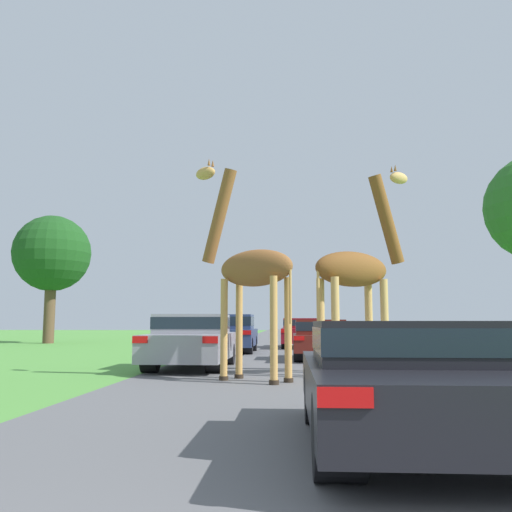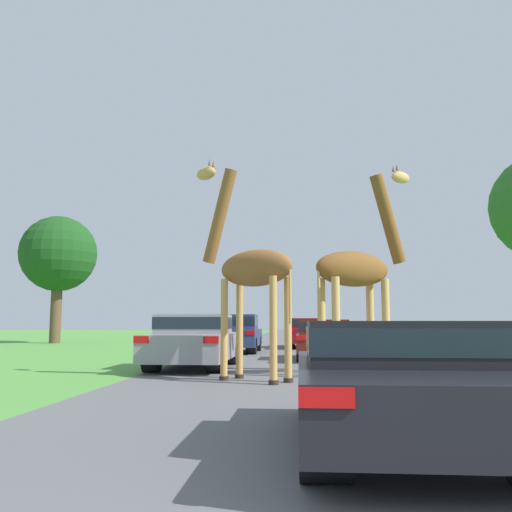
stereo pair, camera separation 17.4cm
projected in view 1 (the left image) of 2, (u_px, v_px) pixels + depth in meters
The scene contains 9 objects.
road at pixel (287, 344), 30.30m from camera, with size 6.63×120.00×0.00m.
giraffe_near_road at pixel (249, 268), 11.60m from camera, with size 2.47×1.84×4.99m.
giraffe_companion at pixel (358, 271), 12.81m from camera, with size 2.67×1.93×5.18m.
car_lead_maroon at pixel (407, 377), 5.41m from camera, with size 1.99×4.08×1.24m.
car_queue_right at pixel (320, 338), 17.84m from camera, with size 1.75×3.99×1.30m.
car_queue_left at pixel (302, 332), 26.09m from camera, with size 1.93×4.59×1.39m.
car_far_ahead at pixel (231, 332), 21.95m from camera, with size 1.94×4.03×1.52m.
car_verge_right at pixel (192, 340), 14.50m from camera, with size 1.97×4.42×1.43m.
tree_centre_back at pixel (52, 254), 31.70m from camera, with size 4.44×4.44×7.44m.
Camera 1 is at (0.22, -0.72, 1.23)m, focal length 38.00 mm.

